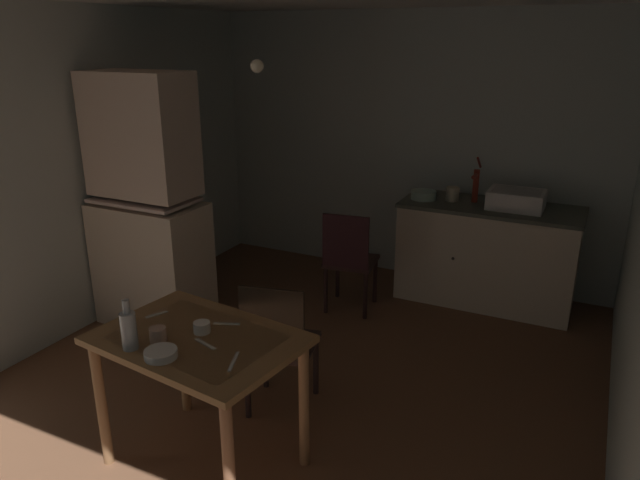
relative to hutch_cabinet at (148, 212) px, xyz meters
The scene contains 21 objects.
ground_plane 1.74m from the hutch_cabinet, ahead, with size 5.28×5.28×0.00m, color brown.
wall_back 2.44m from the hutch_cabinet, 53.18° to the left, with size 3.90×0.10×2.43m, color silver.
wall_left 0.63m from the hutch_cabinet, 153.05° to the right, with size 0.10×4.38×2.43m, color silver.
hutch_cabinet is the anchor object (origin of this frame).
counter_cabinet 2.83m from the hutch_cabinet, 34.26° to the left, with size 1.48×0.64×0.86m.
sink_basin 2.95m from the hutch_cabinet, 32.15° to the left, with size 0.44×0.34×0.15m.
hand_pump 2.69m from the hutch_cabinet, 36.90° to the left, with size 0.05×0.27×0.39m.
mixing_bowl_counter 2.30m from the hutch_cabinet, 41.26° to the left, with size 0.22×0.22×0.07m, color #ADD1C1.
stoneware_crock 2.52m from the hutch_cabinet, 38.57° to the left, with size 0.11×0.11×0.12m, color beige.
dining_table 1.87m from the hutch_cabinet, 41.37° to the right, with size 1.10×0.83×0.77m.
chair_far_side 1.71m from the hutch_cabinet, 22.83° to the right, with size 0.48×0.48×0.88m.
chair_by_counter 1.64m from the hutch_cabinet, 32.73° to the left, with size 0.45×0.45×0.87m.
serving_bowl_wide 2.01m from the hutch_cabinet, 47.05° to the right, with size 0.16×0.16×0.04m, color white.
mug_dark 1.84m from the hutch_cabinet, 47.22° to the right, with size 0.08×0.08×0.07m, color tan.
teacup_cream 1.82m from the hutch_cabinet, 40.36° to the right, with size 0.09×0.09×0.06m, color white.
glass_bottle 1.88m from the hutch_cabinet, 51.22° to the right, with size 0.08×0.08×0.26m.
table_knife 2.17m from the hutch_cabinet, 38.52° to the right, with size 0.17×0.02×0.01m, color silver.
teaspoon_near_bowl 1.54m from the hutch_cabinet, 47.17° to the right, with size 0.12×0.02×0.01m, color beige.
teaspoon_by_cup 1.79m from the hutch_cabinet, 35.93° to the right, with size 0.14×0.02×0.01m, color beige.
serving_spoon 1.96m from the hutch_cabinet, 40.78° to the right, with size 0.15×0.02×0.01m, color beige.
pendant_bulb 1.63m from the hutch_cabinet, 10.42° to the right, with size 0.08×0.08×0.08m, color #F9EFCC.
Camera 1 is at (1.66, -3.08, 2.20)m, focal length 33.16 mm.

